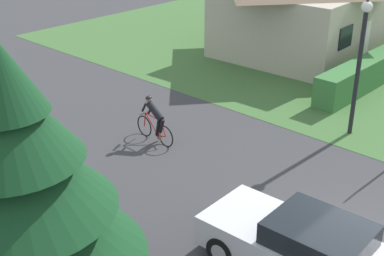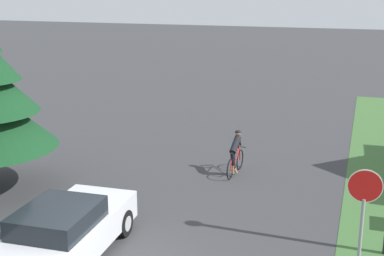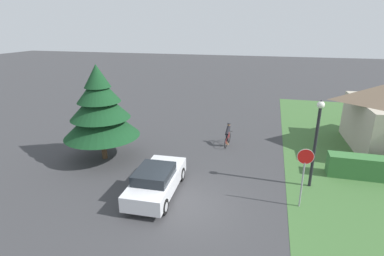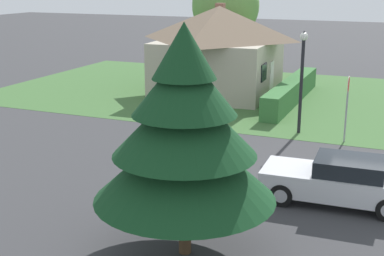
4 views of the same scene
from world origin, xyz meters
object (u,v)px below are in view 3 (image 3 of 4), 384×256
object	(u,v)px
cyclist	(228,135)
street_lamp	(317,133)
conifer_tall_near	(100,109)
stop_sign	(304,167)
sedan_left_lane	(156,181)

from	to	relation	value
cyclist	street_lamp	distance (m)	6.65
cyclist	conifer_tall_near	xyz separation A→B (m)	(-6.77, -3.87, 2.30)
cyclist	street_lamp	xyz separation A→B (m)	(4.68, -4.26, 2.04)
cyclist	street_lamp	world-z (taller)	street_lamp
street_lamp	stop_sign	bearing A→B (deg)	-107.38
street_lamp	conifer_tall_near	distance (m)	11.45
cyclist	street_lamp	bearing A→B (deg)	-128.21
sedan_left_lane	cyclist	xyz separation A→B (m)	(2.32, 6.87, 0.01)
sedan_left_lane	conifer_tall_near	bearing A→B (deg)	53.75
sedan_left_lane	conifer_tall_near	size ratio (longest dim) A/B	0.80
stop_sign	conifer_tall_near	bearing A→B (deg)	-14.43
stop_sign	sedan_left_lane	bearing A→B (deg)	3.56
sedan_left_lane	stop_sign	xyz separation A→B (m)	(6.38, 0.63, 1.20)
sedan_left_lane	stop_sign	world-z (taller)	stop_sign
street_lamp	conifer_tall_near	world-z (taller)	conifer_tall_near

